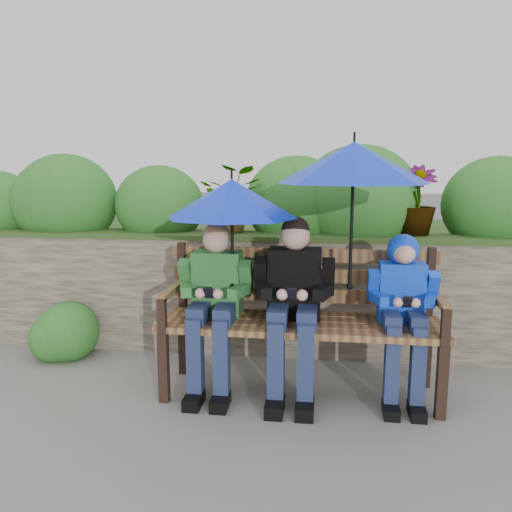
# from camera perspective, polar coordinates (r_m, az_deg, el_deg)

# --- Properties ---
(ground) EXTENTS (60.00, 60.00, 0.00)m
(ground) POSITION_cam_1_polar(r_m,az_deg,el_deg) (3.82, -0.21, -14.45)
(ground) COLOR slate
(ground) RESTS_ON ground
(garden_backdrop) EXTENTS (8.05, 2.86, 1.83)m
(garden_backdrop) POSITION_cam_1_polar(r_m,az_deg,el_deg) (5.13, 1.03, -0.22)
(garden_backdrop) COLOR #4A443E
(garden_backdrop) RESTS_ON ground
(park_bench) EXTENTS (1.95, 0.57, 1.03)m
(park_bench) POSITION_cam_1_polar(r_m,az_deg,el_deg) (3.57, 5.14, -6.21)
(park_bench) COLOR black
(park_bench) RESTS_ON ground
(boy_left) EXTENTS (0.52, 0.60, 1.21)m
(boy_left) POSITION_cam_1_polar(r_m,az_deg,el_deg) (3.53, -4.76, -4.73)
(boy_left) COLOR #29662D
(boy_left) RESTS_ON ground
(boy_middle) EXTENTS (0.55, 0.64, 1.25)m
(boy_middle) POSITION_cam_1_polar(r_m,az_deg,el_deg) (3.45, 4.32, -4.75)
(boy_middle) COLOR black
(boy_middle) RESTS_ON ground
(boy_right) EXTENTS (0.46, 0.56, 1.14)m
(boy_right) POSITION_cam_1_polar(r_m,az_deg,el_deg) (3.51, 16.43, -4.98)
(boy_right) COLOR #0818B3
(boy_right) RESTS_ON ground
(umbrella_left) EXTENTS (0.91, 0.91, 0.82)m
(umbrella_left) POSITION_cam_1_polar(r_m,az_deg,el_deg) (3.41, -2.78, 6.57)
(umbrella_left) COLOR #0724CC
(umbrella_left) RESTS_ON ground
(umbrella_right) EXTENTS (1.00, 1.00, 1.04)m
(umbrella_right) POSITION_cam_1_polar(r_m,az_deg,el_deg) (3.35, 11.09, 10.39)
(umbrella_right) COLOR #0724CC
(umbrella_right) RESTS_ON ground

